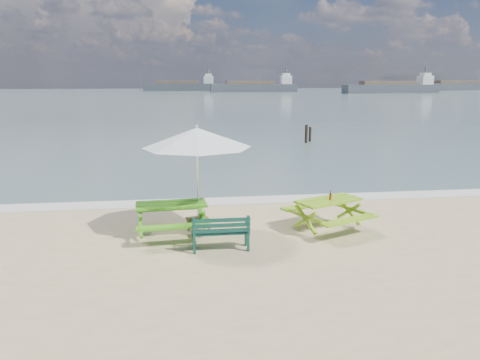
{
  "coord_description": "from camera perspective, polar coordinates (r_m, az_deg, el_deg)",
  "views": [
    {
      "loc": [
        -1.18,
        -9.19,
        3.68
      ],
      "look_at": [
        0.43,
        3.0,
        1.0
      ],
      "focal_mm": 35.0,
      "sensor_mm": 36.0,
      "label": 1
    }
  ],
  "objects": [
    {
      "name": "cargo_ships",
      "position": [
        139.97,
        16.56,
        10.79
      ],
      "size": [
        132.12,
        34.68,
        4.4
      ],
      "color": "#3D4248",
      "rests_on": "ground"
    },
    {
      "name": "sea",
      "position": [
        94.27,
        -6.89,
        9.99
      ],
      "size": [
        300.0,
        300.0,
        0.0
      ],
      "primitive_type": "plane",
      "color": "slate",
      "rests_on": "ground"
    },
    {
      "name": "park_bench",
      "position": [
        10.31,
        -2.38,
        -7.22
      ],
      "size": [
        1.26,
        0.44,
        0.77
      ],
      "color": "#0D382E",
      "rests_on": "ground"
    },
    {
      "name": "patio_umbrella",
      "position": [
        11.04,
        -5.28,
        5.17
      ],
      "size": [
        3.13,
        3.13,
        2.56
      ],
      "color": "silver",
      "rests_on": "ground"
    },
    {
      "name": "side_table",
      "position": [
        11.5,
        -5.07,
        -5.5
      ],
      "size": [
        0.63,
        0.63,
        0.34
      ],
      "color": "brown",
      "rests_on": "ground"
    },
    {
      "name": "foam_strip",
      "position": [
        14.32,
        -2.54,
        -2.58
      ],
      "size": [
        22.0,
        0.9,
        0.01
      ],
      "primitive_type": "cube",
      "color": "silver",
      "rests_on": "ground"
    },
    {
      "name": "mooring_pilings",
      "position": [
        27.74,
        8.27,
        5.37
      ],
      "size": [
        0.56,
        0.76,
        1.26
      ],
      "color": "black",
      "rests_on": "ground"
    },
    {
      "name": "beer_bottle",
      "position": [
        11.61,
        10.95,
        -2.03
      ],
      "size": [
        0.06,
        0.06,
        0.24
      ],
      "color": "#905B14",
      "rests_on": "picnic_table_right"
    },
    {
      "name": "swimmer",
      "position": [
        24.61,
        -3.12,
        2.65
      ],
      "size": [
        0.71,
        0.55,
        1.72
      ],
      "color": "tan",
      "rests_on": "ground"
    },
    {
      "name": "picnic_table_left",
      "position": [
        11.3,
        -8.33,
        -4.84
      ],
      "size": [
        1.79,
        1.96,
        0.79
      ],
      "color": "#439C17",
      "rests_on": "ground"
    },
    {
      "name": "picnic_table_right",
      "position": [
        11.79,
        10.68,
        -4.23
      ],
      "size": [
        2.21,
        2.3,
        0.77
      ],
      "color": "#7BAD1A",
      "rests_on": "ground"
    }
  ]
}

